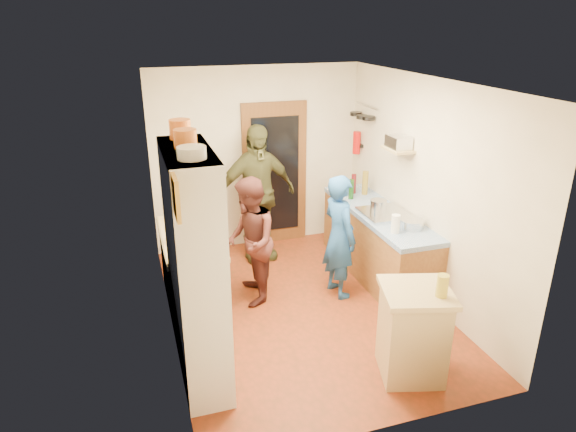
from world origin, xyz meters
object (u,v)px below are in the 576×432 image
hutch_body (196,270)px  right_counter_base (377,245)px  person_hob (342,237)px  island_base (412,335)px  person_back (258,194)px  person_left (252,240)px

hutch_body → right_counter_base: size_ratio=1.00×
right_counter_base → person_hob: 0.79m
hutch_body → right_counter_base: bearing=27.5°
island_base → person_back: 3.04m
right_counter_base → person_left: person_left is taller
hutch_body → person_back: bearing=63.0°
hutch_body → person_back: 2.55m
island_base → person_hob: person_hob is taller
hutch_body → person_left: hutch_body is taller
person_hob → person_back: size_ratio=0.80×
person_back → right_counter_base: bearing=-43.9°
person_left → person_back: (0.35, 1.07, 0.19)m
person_hob → person_back: bearing=19.2°
person_back → person_hob: bearing=-69.3°
person_hob → person_back: person_back is taller
right_counter_base → island_base: island_base is taller
island_base → person_back: person_back is taller
right_counter_base → island_base: (-0.61, -1.93, 0.01)m
island_base → person_left: (-1.09, 1.83, 0.33)m
right_counter_base → person_back: size_ratio=1.15×
hutch_body → right_counter_base: hutch_body is taller
hutch_body → person_left: size_ratio=1.44×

